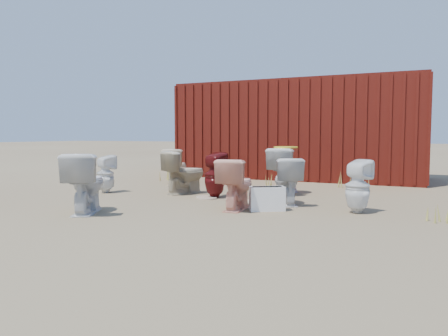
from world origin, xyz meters
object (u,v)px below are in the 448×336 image
at_px(toilet_back_a, 105,174).
at_px(toilet_front_maroon, 215,175).
at_px(loose_tank, 267,199).
at_px(toilet_front_e, 287,181).
at_px(toilet_front_pink, 236,184).
at_px(toilet_front_c, 85,183).
at_px(toilet_back_beige_right, 184,172).
at_px(toilet_back_beige_left, 176,166).
at_px(toilet_back_e, 358,186).
at_px(toilet_back_yellowlid, 286,171).
at_px(shipping_container, 301,130).

bearing_deg(toilet_back_a, toilet_front_maroon, -156.71).
bearing_deg(loose_tank, toilet_front_e, 50.92).
relative_size(toilet_front_pink, loose_tank, 1.50).
xyz_separation_m(toilet_front_c, toilet_back_beige_right, (0.23, 2.31, -0.03)).
bearing_deg(toilet_back_beige_left, toilet_back_e, 138.94).
xyz_separation_m(toilet_front_c, toilet_back_a, (-1.18, 1.78, -0.07)).
distance_m(toilet_front_e, toilet_back_yellowlid, 1.22).
bearing_deg(toilet_front_c, loose_tank, -177.47).
relative_size(toilet_front_pink, toilet_back_beige_left, 0.96).
bearing_deg(toilet_front_maroon, loose_tank, 152.99).
height_order(toilet_back_a, toilet_back_beige_left, toilet_back_beige_left).
xyz_separation_m(toilet_front_pink, toilet_back_beige_left, (-2.53, 2.43, 0.02)).
relative_size(toilet_front_pink, toilet_back_yellowlid, 0.88).
bearing_deg(toilet_front_c, toilet_back_beige_right, -122.66).
distance_m(toilet_back_a, toilet_back_beige_right, 1.50).
relative_size(toilet_front_c, loose_tank, 1.68).
bearing_deg(toilet_front_c, toilet_front_e, -167.08).
relative_size(toilet_front_maroon, toilet_back_yellowlid, 0.93).
distance_m(toilet_front_maroon, toilet_back_beige_left, 2.28).
xyz_separation_m(toilet_front_maroon, toilet_back_beige_right, (-0.74, 0.22, 0.00)).
relative_size(toilet_back_a, toilet_back_e, 0.95).
bearing_deg(toilet_front_c, shipping_container, -128.36).
xyz_separation_m(toilet_back_beige_right, toilet_back_yellowlid, (1.69, 0.78, 0.03)).
bearing_deg(toilet_back_e, toilet_back_beige_left, -4.85).
relative_size(toilet_front_c, toilet_front_maroon, 1.07).
bearing_deg(toilet_front_e, toilet_front_c, 11.94).
distance_m(toilet_back_beige_left, toilet_back_yellowlid, 2.72).
bearing_deg(toilet_back_a, toilet_front_pink, -176.70).
relative_size(toilet_back_beige_left, loose_tank, 1.56).
distance_m(toilet_front_maroon, toilet_front_e, 1.35).
height_order(shipping_container, toilet_back_yellowlid, shipping_container).
xyz_separation_m(toilet_front_c, toilet_front_maroon, (0.97, 2.09, -0.03)).
height_order(toilet_front_pink, loose_tank, toilet_front_pink).
relative_size(toilet_back_e, loose_tank, 1.50).
xyz_separation_m(shipping_container, toilet_back_yellowlid, (0.63, -3.29, -0.78)).
bearing_deg(toilet_back_beige_right, toilet_front_e, -162.66).
height_order(toilet_front_maroon, toilet_back_beige_right, toilet_back_beige_right).
height_order(toilet_front_e, toilet_back_e, toilet_back_e).
relative_size(toilet_front_pink, toilet_front_c, 0.89).
height_order(toilet_back_beige_left, loose_tank, toilet_back_beige_left).
bearing_deg(loose_tank, toilet_front_pink, 161.07).
xyz_separation_m(toilet_back_beige_left, toilet_back_yellowlid, (2.67, -0.50, 0.03)).
distance_m(toilet_front_c, toilet_back_beige_right, 2.32).
distance_m(toilet_back_yellowlid, toilet_back_e, 2.09).
distance_m(toilet_front_pink, toilet_back_yellowlid, 1.94).
height_order(toilet_front_pink, toilet_back_beige_left, toilet_back_beige_left).
distance_m(toilet_front_pink, toilet_back_beige_left, 3.51).
bearing_deg(toilet_front_maroon, toilet_back_yellowlid, -127.19).
relative_size(toilet_back_yellowlid, toilet_back_e, 1.13).
bearing_deg(toilet_front_maroon, toilet_back_beige_left, -34.83).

